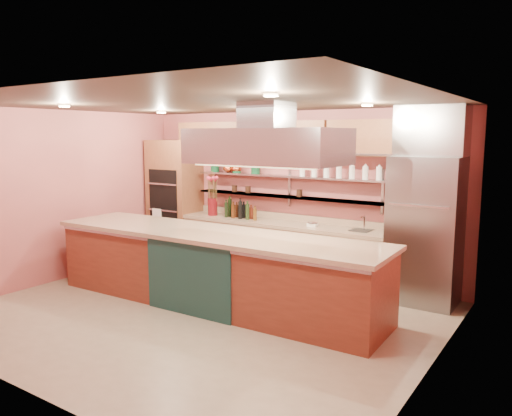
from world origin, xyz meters
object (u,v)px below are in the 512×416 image
Objects in this scene: island at (213,268)px; green_canister at (255,168)px; refrigerator at (425,231)px; kitchen_scale at (313,224)px; flower_vase at (213,207)px; copper_kettle at (228,168)px.

green_canister is (-0.57, 1.95, 1.29)m from island.
kitchen_scale is (-1.78, 0.01, -0.08)m from refrigerator.
refrigerator is 3.84m from flower_vase.
refrigerator reaches higher than copper_kettle.
kitchen_scale is (0.69, 1.73, 0.45)m from island.
copper_kettle reaches higher than kitchen_scale.
refrigerator is 13.46× the size of kitchen_scale.
kitchen_scale is at bearing 179.68° from refrigerator.
refrigerator is at bearing -0.15° from flower_vase.
copper_kettle reaches higher than island.
flower_vase is at bearing -131.65° from copper_kettle.
flower_vase is 1.10m from green_canister.
refrigerator is at bearing -4.33° from green_canister.
kitchen_scale is (2.06, 0.00, -0.11)m from flower_vase.
kitchen_scale is 0.83× the size of green_canister.
island is 2.28m from flower_vase.
refrigerator is at bearing -3.61° from copper_kettle.
flower_vase reaches higher than kitchen_scale.
refrigerator reaches higher than green_canister.
copper_kettle is 1.00× the size of green_canister.
green_canister is (-3.04, 0.23, 0.76)m from refrigerator.
green_canister reaches higher than flower_vase.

